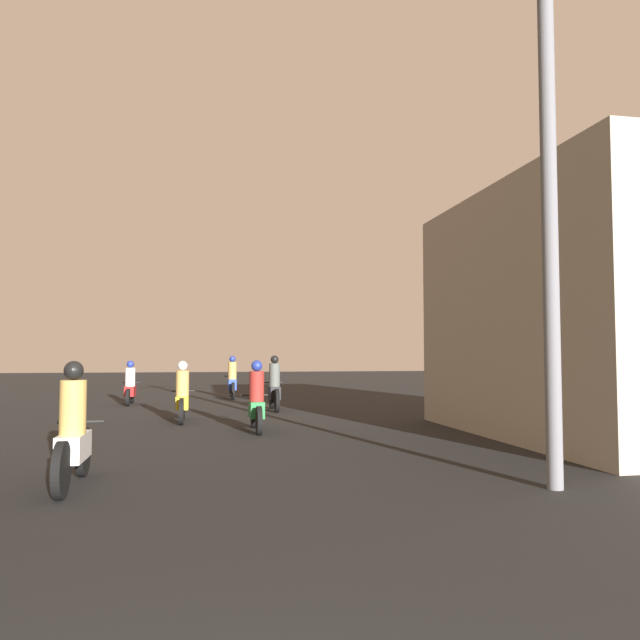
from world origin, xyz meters
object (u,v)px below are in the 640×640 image
object	(u,v)px
motorcycle_yellow	(182,397)
motorcycle_red	(130,387)
motorcycle_blue	(232,381)
building_right_near	(608,313)
motorcycle_black	(274,389)
utility_pole_near	(549,194)
motorcycle_green	(256,403)
motorcycle_white	(73,437)

from	to	relation	value
motorcycle_yellow	motorcycle_red	size ratio (longest dim) A/B	1.11
motorcycle_blue	building_right_near	xyz separation A→B (m)	(7.04, -12.66, 1.87)
motorcycle_black	utility_pole_near	bearing A→B (deg)	-83.74
motorcycle_green	motorcycle_blue	xyz separation A→B (m)	(0.01, 10.49, 0.04)
motorcycle_white	motorcycle_black	size ratio (longest dim) A/B	1.03
utility_pole_near	motorcycle_green	bearing A→B (deg)	115.37
motorcycle_blue	utility_pole_near	distance (m)	17.58
utility_pole_near	motorcycle_blue	bearing A→B (deg)	100.28
motorcycle_white	motorcycle_blue	world-z (taller)	motorcycle_blue
motorcycle_white	motorcycle_blue	size ratio (longest dim) A/B	1.01
building_right_near	motorcycle_white	bearing A→B (deg)	-162.40
motorcycle_green	motorcycle_blue	size ratio (longest dim) A/B	0.95
motorcycle_white	motorcycle_yellow	world-z (taller)	motorcycle_white
motorcycle_white	motorcycle_red	bearing A→B (deg)	89.76
motorcycle_white	building_right_near	bearing A→B (deg)	14.31
motorcycle_black	motorcycle_blue	xyz separation A→B (m)	(-0.97, 5.52, 0.00)
motorcycle_red	motorcycle_black	bearing A→B (deg)	-43.74
motorcycle_yellow	utility_pole_near	bearing A→B (deg)	-63.62
motorcycle_white	motorcycle_yellow	bearing A→B (deg)	78.11
motorcycle_red	building_right_near	size ratio (longest dim) A/B	0.24
motorcycle_blue	building_right_near	size ratio (longest dim) A/B	0.27
motorcycle_blue	building_right_near	distance (m)	14.61
motorcycle_green	motorcycle_yellow	size ratio (longest dim) A/B	0.95
motorcycle_green	utility_pole_near	world-z (taller)	utility_pole_near
motorcycle_white	motorcycle_red	size ratio (longest dim) A/B	1.13
motorcycle_green	motorcycle_yellow	distance (m)	2.79
motorcycle_red	utility_pole_near	distance (m)	16.33
motorcycle_yellow	motorcycle_red	bearing A→B (deg)	105.83
motorcycle_white	motorcycle_green	bearing A→B (deg)	59.03
motorcycle_green	motorcycle_yellow	world-z (taller)	motorcycle_green
motorcycle_green	building_right_near	bearing A→B (deg)	-17.22
motorcycle_green	motorcycle_red	size ratio (longest dim) A/B	1.05
motorcycle_white	motorcycle_black	bearing A→B (deg)	66.61
motorcycle_yellow	building_right_near	xyz separation A→B (m)	(8.69, -4.43, 1.92)
motorcycle_black	building_right_near	distance (m)	9.57
motorcycle_red	motorcycle_blue	world-z (taller)	motorcycle_blue
motorcycle_blue	utility_pole_near	world-z (taller)	utility_pole_near
motorcycle_black	building_right_near	world-z (taller)	building_right_near
motorcycle_yellow	building_right_near	world-z (taller)	building_right_near
utility_pole_near	motorcycle_red	bearing A→B (deg)	114.28
motorcycle_white	motorcycle_green	xyz separation A→B (m)	(2.78, 5.29, -0.01)
motorcycle_green	motorcycle_black	size ratio (longest dim) A/B	0.97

